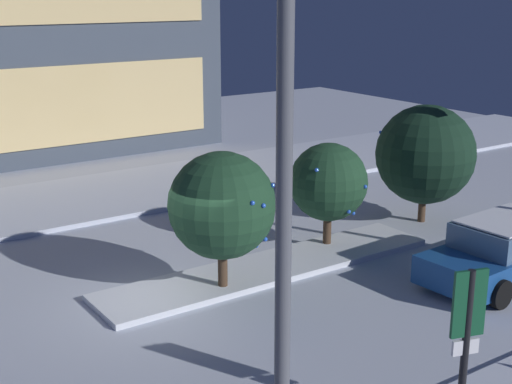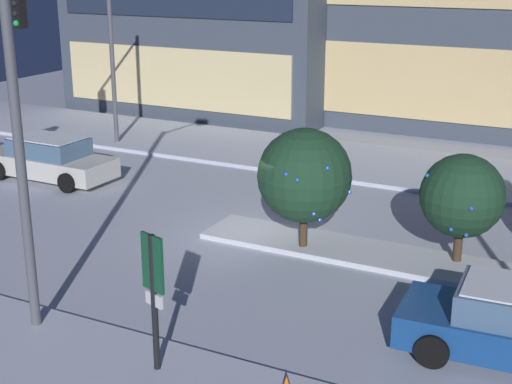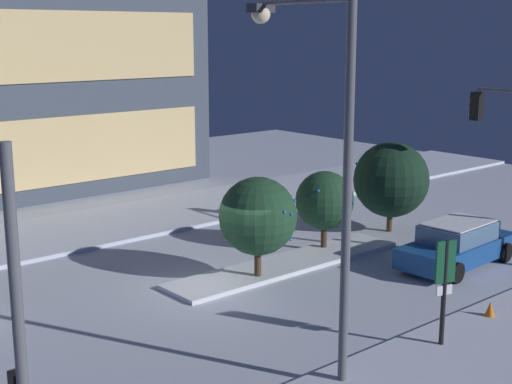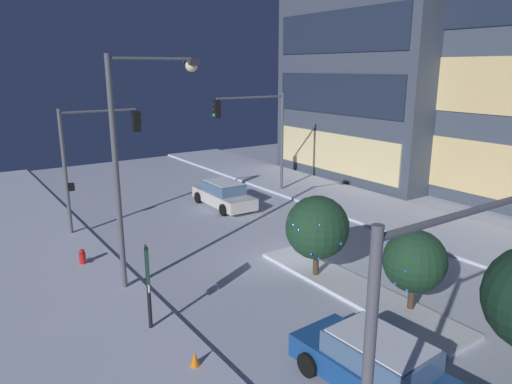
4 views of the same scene
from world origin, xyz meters
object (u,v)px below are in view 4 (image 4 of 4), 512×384
object	(u,v)px
car_far	(224,195)
fire_hydrant	(82,258)
construction_cone	(195,361)
traffic_light_corner_near_right	(451,303)
traffic_light_corner_far_left	(256,125)
decorated_tree_left_of_median	(317,228)
street_lamp_arched	(138,142)
decorated_tree_median	(415,261)
parking_info_sign	(148,279)
car_near	(379,367)
traffic_light_corner_near_left	(95,148)

from	to	relation	value
car_far	fire_hydrant	distance (m)	10.09
construction_cone	traffic_light_corner_near_right	bearing A→B (deg)	17.81
traffic_light_corner_far_left	decorated_tree_left_of_median	bearing A→B (deg)	66.27
street_lamp_arched	decorated_tree_median	bearing A→B (deg)	-43.46
street_lamp_arched	parking_info_sign	size ratio (longest dim) A/B	3.02
traffic_light_corner_far_left	construction_cone	xyz separation A→B (m)	(13.88, -11.52, -4.20)
street_lamp_arched	car_near	bearing A→B (deg)	-71.50
car_near	traffic_light_corner_near_right	world-z (taller)	traffic_light_corner_near_right
car_far	construction_cone	world-z (taller)	car_far
car_near	traffic_light_corner_near_right	bearing A→B (deg)	-32.36
traffic_light_corner_near_left	street_lamp_arched	size ratio (longest dim) A/B	0.73
decorated_tree_median	construction_cone	distance (m)	7.63
traffic_light_corner_far_left	fire_hydrant	xyz separation A→B (m)	(5.16, -12.14, -4.11)
traffic_light_corner_near_left	construction_cone	size ratio (longest dim) A/B	11.06
decorated_tree_median	construction_cone	bearing A→B (deg)	-99.56
car_near	construction_cone	distance (m)	4.78
car_far	traffic_light_corner_near_right	distance (m)	20.28
decorated_tree_left_of_median	fire_hydrant	bearing A→B (deg)	-130.76
decorated_tree_median	traffic_light_corner_near_left	bearing A→B (deg)	-157.08
fire_hydrant	parking_info_sign	distance (m)	6.39
traffic_light_corner_far_left	fire_hydrant	bearing A→B (deg)	23.03
decorated_tree_median	decorated_tree_left_of_median	size ratio (longest dim) A/B	0.87
car_far	construction_cone	xyz separation A→B (m)	(12.91, -8.55, -0.44)
street_lamp_arched	traffic_light_corner_near_right	bearing A→B (deg)	-81.70
traffic_light_corner_far_left	fire_hydrant	world-z (taller)	traffic_light_corner_far_left
parking_info_sign	traffic_light_corner_far_left	bearing A→B (deg)	61.26
fire_hydrant	car_near	bearing A→B (deg)	18.19
car_near	traffic_light_corner_near_left	size ratio (longest dim) A/B	0.79
car_near	street_lamp_arched	size ratio (longest dim) A/B	0.58
street_lamp_arched	parking_info_sign	world-z (taller)	street_lamp_arched
car_near	car_far	distance (m)	17.10
traffic_light_corner_near_left	construction_cone	distance (m)	13.48
traffic_light_corner_far_left	decorated_tree_median	world-z (taller)	traffic_light_corner_far_left
traffic_light_corner_near_right	street_lamp_arched	world-z (taller)	street_lamp_arched
parking_info_sign	street_lamp_arched	bearing A→B (deg)	87.24
car_near	car_far	size ratio (longest dim) A/B	1.01
car_near	parking_info_sign	xyz separation A→B (m)	(-5.88, -3.58, 1.05)
street_lamp_arched	decorated_tree_median	world-z (taller)	street_lamp_arched
street_lamp_arched	decorated_tree_left_of_median	size ratio (longest dim) A/B	2.56
parking_info_sign	construction_cone	world-z (taller)	parking_info_sign
traffic_light_corner_near_left	street_lamp_arched	bearing A→B (deg)	-94.06
street_lamp_arched	construction_cone	bearing A→B (deg)	-95.81
traffic_light_corner_near_right	traffic_light_corner_near_left	bearing A→B (deg)	91.51
street_lamp_arched	decorated_tree_median	distance (m)	10.10
car_far	construction_cone	distance (m)	15.49
car_near	street_lamp_arched	xyz separation A→B (m)	(-9.02, -2.45, 4.68)
traffic_light_corner_near_left	car_near	bearing A→B (deg)	-83.20
traffic_light_corner_far_left	construction_cone	distance (m)	18.52
decorated_tree_median	decorated_tree_left_of_median	world-z (taller)	decorated_tree_left_of_median
parking_info_sign	decorated_tree_left_of_median	bearing A→B (deg)	17.61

